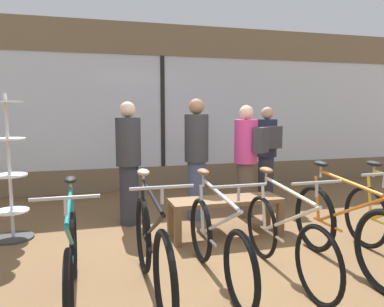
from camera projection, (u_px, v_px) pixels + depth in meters
name	position (u px, v px, depth m)	size (l,w,h in m)	color
ground_plane	(234.00, 261.00, 3.93)	(24.00, 24.00, 0.00)	brown
shop_back_wall	(162.00, 106.00, 7.33)	(12.00, 0.08, 3.20)	#7A664C
bicycle_far_left	(71.00, 259.00, 3.05)	(0.46, 1.68, 1.01)	black
bicycle_left	(152.00, 250.00, 3.16)	(0.46, 1.78, 1.05)	black
bicycle_center_left	(217.00, 243.00, 3.42)	(0.46, 1.71, 1.01)	black
bicycle_center_right	(285.00, 238.00, 3.53)	(0.46, 1.69, 1.01)	black
bicycle_right	(344.00, 230.00, 3.70)	(0.46, 1.78, 1.05)	black
accessory_rack	(10.00, 181.00, 4.52)	(0.48, 0.48, 1.77)	#333333
display_bench	(226.00, 205.00, 4.65)	(1.40, 0.44, 0.48)	brown
customer_near_rack	(267.00, 152.00, 6.28)	(0.34, 0.48, 1.62)	#2D2D38
customer_by_window	(196.00, 156.00, 5.33)	(0.48, 0.48, 1.73)	#424C6B
customer_mid_floor	(129.00, 161.00, 5.09)	(0.47, 0.47, 1.69)	#2D2D38
customer_near_bench	(247.00, 157.00, 5.46)	(0.53, 0.56, 1.64)	brown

